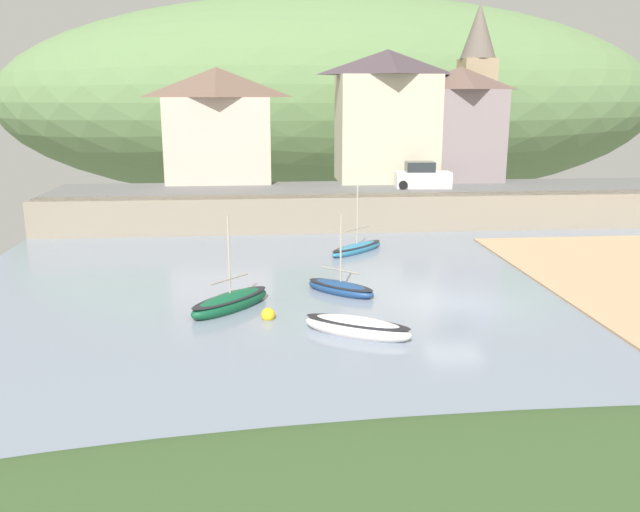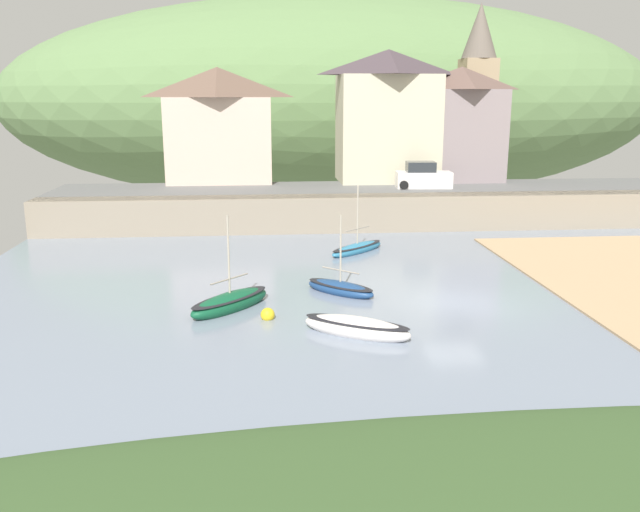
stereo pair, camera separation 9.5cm
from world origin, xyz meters
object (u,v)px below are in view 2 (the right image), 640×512
Objects in this scene: waterfront_building_right at (460,123)px; motorboat_with_cabin at (340,288)px; waterfront_building_centre at (387,115)px; sailboat_white_hull at (357,248)px; rowboat_small_beached at (230,302)px; parked_car_near_slipway at (423,177)px; dinghy_open_wooden at (357,328)px; church_with_spire at (477,88)px; waterfront_building_left at (219,125)px; mooring_buoy at (268,315)px.

waterfront_building_right reaches higher than motorboat_with_cabin.
waterfront_building_centre reaches higher than sailboat_white_hull.
parked_car_near_slipway is (13.46, 20.72, 2.90)m from rowboat_small_beached.
sailboat_white_hull is at bearing 111.48° from dinghy_open_wooden.
waterfront_building_centre is 9.63m from church_with_spire.
waterfront_building_centre is at bearing 117.13° from parked_car_near_slipway.
parked_car_near_slipway is (1.96, -4.50, -4.39)m from waterfront_building_centre.
waterfront_building_centre reaches higher than waterfront_building_right.
parked_car_near_slipway is at bearing 9.13° from rowboat_small_beached.
mooring_buoy is (3.46, -26.71, -6.75)m from waterfront_building_left.
church_with_spire is at bearing 95.20° from dinghy_open_wooden.
rowboat_small_beached is at bearing -124.61° from waterfront_building_right.
waterfront_building_centre reaches higher than motorboat_with_cabin.
waterfront_building_centre is at bearing 17.62° from rowboat_small_beached.
motorboat_with_cabin is 20.72m from parked_car_near_slipway.
motorboat_with_cabin is (5.09, 2.00, -0.06)m from rowboat_small_beached.
waterfront_building_left is 0.99× the size of waterfront_building_right.
dinghy_open_wooden is (-12.34, -28.89, -6.67)m from waterfront_building_right.
rowboat_small_beached is (1.84, -25.22, -6.63)m from waterfront_building_left.
waterfront_building_right is 15.02× the size of mooring_buoy.
waterfront_building_right is at bearing 0.00° from waterfront_building_centre.
rowboat_small_beached is at bearing -168.34° from sailboat_white_hull.
waterfront_building_left is at bearing 46.30° from rowboat_small_beached.
waterfront_building_left is 2.13× the size of sailboat_white_hull.
church_with_spire is 3.66× the size of motorboat_with_cabin.
waterfront_building_right is 2.05× the size of rowboat_small_beached.
dinghy_open_wooden is (-0.02, -5.67, 0.05)m from motorboat_with_cabin.
rowboat_small_beached reaches higher than mooring_buoy.
parked_car_near_slipway reaches higher than sailboat_white_hull.
waterfront_building_centre reaches higher than rowboat_small_beached.
sailboat_white_hull is at bearing -124.77° from waterfront_building_right.
waterfront_building_left is at bearing 149.05° from motorboat_with_cabin.
waterfront_building_centre is at bearing 180.00° from waterfront_building_right.
dinghy_open_wooden is at bearing -83.78° from rowboat_small_beached.
waterfront_building_right reaches higher than sailboat_white_hull.
waterfront_building_right is 32.11m from dinghy_open_wooden.
motorboat_with_cabin is 0.88× the size of dinghy_open_wooden.
parked_car_near_slipway reaches higher than rowboat_small_beached.
sailboat_white_hull is 0.94× the size of dinghy_open_wooden.
sailboat_white_hull reaches higher than motorboat_with_cabin.
waterfront_building_right is at bearing 52.36° from parked_car_near_slipway.
waterfront_building_centre is 1.14× the size of waterfront_building_right.
church_with_spire is 3.23× the size of dinghy_open_wooden.
dinghy_open_wooden is (-6.43, -28.89, -7.31)m from waterfront_building_centre.
motorboat_with_cabin reaches higher than dinghy_open_wooden.
sailboat_white_hull is 13.00m from mooring_buoy.
parked_car_near_slipway is (15.29, -4.50, -3.72)m from waterfront_building_left.
parked_car_near_slipway reaches higher than motorboat_with_cabin.
waterfront_building_left is at bearing -169.61° from church_with_spire.
waterfront_building_right is at bearing 7.52° from rowboat_small_beached.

